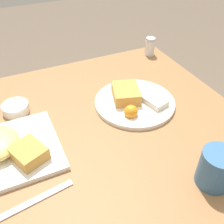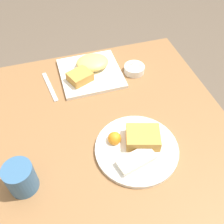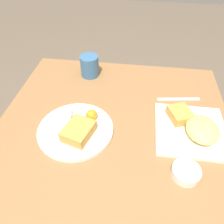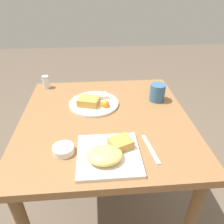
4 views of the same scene
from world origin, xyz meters
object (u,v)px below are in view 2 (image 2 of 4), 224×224
object	(u,v)px
plate_square_near	(90,70)
plate_oval_far	(137,146)
sauce_ramekin	(134,69)
coffee_mug	(21,178)
butter_knife	(50,87)

from	to	relation	value
plate_square_near	plate_oval_far	xyz separation A→B (m)	(-0.06, 0.41, -0.01)
plate_square_near	sauce_ramekin	size ratio (longest dim) A/B	2.89
plate_oval_far	coffee_mug	size ratio (longest dim) A/B	2.76
sauce_ramekin	butter_knife	world-z (taller)	sauce_ramekin
coffee_mug	plate_square_near	bearing A→B (deg)	-124.73
plate_square_near	butter_knife	bearing A→B (deg)	10.96
butter_knife	coffee_mug	world-z (taller)	coffee_mug
plate_oval_far	sauce_ramekin	size ratio (longest dim) A/B	3.16
plate_square_near	sauce_ramekin	distance (m)	0.19
butter_knife	coffee_mug	size ratio (longest dim) A/B	1.82
plate_oval_far	butter_knife	world-z (taller)	plate_oval_far
plate_oval_far	coffee_mug	distance (m)	0.36
plate_square_near	sauce_ramekin	world-z (taller)	plate_square_near
plate_oval_far	sauce_ramekin	xyz separation A→B (m)	(-0.13, -0.37, 0.00)
plate_oval_far	butter_knife	xyz separation A→B (m)	(0.23, -0.38, -0.01)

